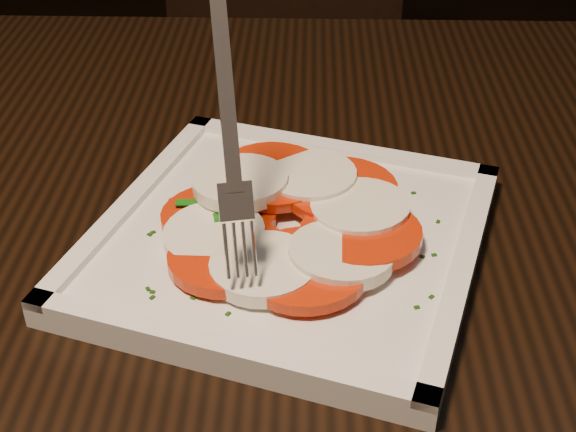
{
  "coord_description": "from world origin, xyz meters",
  "views": [
    {
      "loc": [
        -0.11,
        -0.4,
        1.1
      ],
      "look_at": [
        -0.08,
        0.06,
        0.78
      ],
      "focal_mm": 50.0,
      "sensor_mm": 36.0,
      "label": 1
    }
  ],
  "objects": [
    {
      "name": "plate",
      "position": [
        -0.08,
        0.06,
        0.76
      ],
      "size": [
        0.34,
        0.34,
        0.01
      ],
      "primitive_type": "cube",
      "rotation": [
        0.0,
        0.0,
        -0.39
      ],
      "color": "white",
      "rests_on": "table"
    },
    {
      "name": "fork",
      "position": [
        -0.12,
        0.04,
        0.87
      ],
      "size": [
        0.05,
        0.1,
        0.17
      ],
      "primitive_type": null,
      "rotation": [
        0.0,
        0.0,
        0.12
      ],
      "color": "white",
      "rests_on": "caprese_salad"
    },
    {
      "name": "table",
      "position": [
        -0.15,
        0.12,
        0.65
      ],
      "size": [
        1.26,
        0.9,
        0.75
      ],
      "rotation": [
        0.0,
        0.0,
        -0.09
      ],
      "color": "black",
      "rests_on": "ground"
    },
    {
      "name": "chair",
      "position": [
        -0.05,
        0.89,
        0.53
      ],
      "size": [
        0.48,
        0.48,
        0.93
      ],
      "rotation": [
        0.0,
        0.0,
        -0.15
      ],
      "color": "black",
      "rests_on": "ground"
    },
    {
      "name": "caprese_salad",
      "position": [
        -0.08,
        0.06,
        0.78
      ],
      "size": [
        0.21,
        0.19,
        0.03
      ],
      "color": "red",
      "rests_on": "plate"
    }
  ]
}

